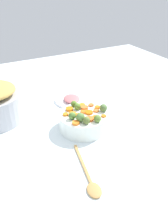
{
  "coord_description": "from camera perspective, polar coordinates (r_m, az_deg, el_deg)",
  "views": [
    {
      "loc": [
        0.87,
        -0.46,
        0.7
      ],
      "look_at": [
        -0.01,
        0.0,
        0.11
      ],
      "focal_mm": 37.56,
      "sensor_mm": 36.0,
      "label": 1
    }
  ],
  "objects": [
    {
      "name": "brussels_sprout_3",
      "position": [
        1.19,
        -1.59,
        1.36
      ],
      "size": [
        0.03,
        0.03,
        0.03
      ],
      "primitive_type": "sphere",
      "color": "olive",
      "rests_on": "serving_bowl_carrots"
    },
    {
      "name": "brussels_sprout_4",
      "position": [
        1.07,
        0.59,
        -2.02
      ],
      "size": [
        0.04,
        0.04,
        0.04
      ],
      "primitive_type": "sphere",
      "color": "#5D7132",
      "rests_on": "serving_bowl_carrots"
    },
    {
      "name": "brussels_sprout_1",
      "position": [
        1.17,
        4.74,
        1.01
      ],
      "size": [
        0.04,
        0.04,
        0.04
      ],
      "primitive_type": "sphere",
      "color": "#55743B",
      "rests_on": "serving_bowl_carrots"
    },
    {
      "name": "carrot_slice_5",
      "position": [
        1.19,
        -3.58,
        0.72
      ],
      "size": [
        0.05,
        0.05,
        0.01
      ],
      "primitive_type": "cylinder",
      "rotation": [
        0.0,
        0.0,
        4.49
      ],
      "color": "orange",
      "rests_on": "serving_bowl_carrots"
    },
    {
      "name": "carrot_slice_8",
      "position": [
        1.17,
        0.02,
        0.15
      ],
      "size": [
        0.05,
        0.05,
        0.01
      ],
      "primitive_type": "cylinder",
      "rotation": [
        0.0,
        0.0,
        0.77
      ],
      "color": "orange",
      "rests_on": "serving_bowl_carrots"
    },
    {
      "name": "carrot_slice_1",
      "position": [
        1.12,
        2.84,
        -1.27
      ],
      "size": [
        0.04,
        0.04,
        0.01
      ],
      "primitive_type": "cylinder",
      "rotation": [
        0.0,
        0.0,
        4.03
      ],
      "color": "orange",
      "rests_on": "serving_bowl_carrots"
    },
    {
      "name": "tabletop",
      "position": [
        1.2,
        0.05,
        -4.42
      ],
      "size": [
        2.4,
        2.4,
        0.02
      ],
      "primitive_type": "cube",
      "color": "silver",
      "rests_on": "ground"
    },
    {
      "name": "wooden_spoon",
      "position": [
        0.92,
        1.54,
        -16.44
      ],
      "size": [
        0.31,
        0.09,
        0.01
      ],
      "color": "tan",
      "rests_on": "tabletop"
    },
    {
      "name": "carrot_slice_12",
      "position": [
        1.22,
        -0.46,
        1.69
      ],
      "size": [
        0.04,
        0.04,
        0.01
      ],
      "primitive_type": "cylinder",
      "rotation": [
        0.0,
        0.0,
        5.13
      ],
      "color": "orange",
      "rests_on": "serving_bowl_carrots"
    },
    {
      "name": "carrot_slice_7",
      "position": [
        1.14,
        4.83,
        -0.96
      ],
      "size": [
        0.03,
        0.03,
        0.01
      ],
      "primitive_type": "cylinder",
      "rotation": [
        0.0,
        0.0,
        5.03
      ],
      "color": "orange",
      "rests_on": "serving_bowl_carrots"
    },
    {
      "name": "carrot_slice_3",
      "position": [
        1.2,
        0.1,
        1.05
      ],
      "size": [
        0.05,
        0.05,
        0.01
      ],
      "primitive_type": "cylinder",
      "rotation": [
        0.0,
        0.0,
        3.67
      ],
      "color": "orange",
      "rests_on": "serving_bowl_carrots"
    },
    {
      "name": "carrot_slice_10",
      "position": [
        1.08,
        -2.01,
        -2.66
      ],
      "size": [
        0.03,
        0.03,
        0.01
      ],
      "primitive_type": "cylinder",
      "rotation": [
        0.0,
        0.0,
        4.73
      ],
      "color": "orange",
      "rests_on": "serving_bowl_carrots"
    },
    {
      "name": "brussels_sprout_2",
      "position": [
        1.11,
        -2.89,
        -0.93
      ],
      "size": [
        0.04,
        0.04,
        0.04
      ],
      "primitive_type": "sphere",
      "color": "#548034",
      "rests_on": "serving_bowl_carrots"
    },
    {
      "name": "carrot_slice_14",
      "position": [
        1.14,
        -1.25,
        -0.83
      ],
      "size": [
        0.05,
        0.05,
        0.01
      ],
      "primitive_type": "cylinder",
      "rotation": [
        0.0,
        0.0,
        0.33
      ],
      "color": "orange",
      "rests_on": "serving_bowl_carrots"
    },
    {
      "name": "carrot_slice_6",
      "position": [
        1.14,
        -2.84,
        -0.51
      ],
      "size": [
        0.04,
        0.04,
        0.01
      ],
      "primitive_type": "cylinder",
      "rotation": [
        0.0,
        0.0,
        1.52
      ],
      "color": "orange",
      "rests_on": "serving_bowl_carrots"
    },
    {
      "name": "carrot_slice_9",
      "position": [
        1.18,
        2.96,
        0.33
      ],
      "size": [
        0.04,
        0.04,
        0.01
      ],
      "primitive_type": "cylinder",
      "rotation": [
        0.0,
        0.0,
        2.22
      ],
      "color": "orange",
      "rests_on": "serving_bowl_carrots"
    },
    {
      "name": "brussels_sprout_0",
      "position": [
        1.09,
        -0.9,
        -1.27
      ],
      "size": [
        0.04,
        0.04,
        0.04
      ],
      "primitive_type": "sphere",
      "color": "#58823E",
      "rests_on": "serving_bowl_carrots"
    },
    {
      "name": "brussels_sprout_6",
      "position": [
        1.21,
        -2.49,
        2.02
      ],
      "size": [
        0.03,
        0.03,
        0.03
      ],
      "primitive_type": "sphere",
      "color": "#557D28",
      "rests_on": "serving_bowl_carrots"
    },
    {
      "name": "serving_bowl_carrots",
      "position": [
        1.18,
        0.0,
        -2.16
      ],
      "size": [
        0.25,
        0.25,
        0.08
      ],
      "primitive_type": "cylinder",
      "color": "white",
      "rests_on": "tabletop"
    },
    {
      "name": "ham_slice_main",
      "position": [
        1.42,
        -3.02,
        3.25
      ],
      "size": [
        0.14,
        0.12,
        0.03
      ],
      "primitive_type": "ellipsoid",
      "rotation": [
        0.0,
        0.0,
        6.02
      ],
      "color": "#CA6B6E",
      "rests_on": "ham_plate"
    },
    {
      "name": "carrot_slice_0",
      "position": [
        1.2,
        3.3,
        1.15
      ],
      "size": [
        0.04,
        0.04,
        0.01
      ],
      "primitive_type": "cylinder",
      "rotation": [
        0.0,
        0.0,
        0.47
      ],
      "color": "orange",
      "rests_on": "serving_bowl_carrots"
    },
    {
      "name": "carrot_slice_4",
      "position": [
        1.15,
        -4.54,
        -0.58
      ],
      "size": [
        0.03,
        0.03,
        0.01
      ],
      "primitive_type": "cylinder",
      "rotation": [
        0.0,
        0.0,
        3.32
      ],
      "color": "orange",
      "rests_on": "serving_bowl_carrots"
    },
    {
      "name": "brussels_sprout_5",
      "position": [
        1.09,
        3.31,
        -1.6
      ],
      "size": [
        0.03,
        0.03,
        0.03
      ],
      "primitive_type": "sphere",
      "color": "olive",
      "rests_on": "serving_bowl_carrots"
    },
    {
      "name": "carrot_slice_13",
      "position": [
        1.23,
        1.75,
        1.72
      ],
      "size": [
        0.04,
        0.04,
        0.01
      ],
      "primitive_type": "cylinder",
      "rotation": [
        0.0,
        0.0,
        4.19
      ],
      "color": "orange",
      "rests_on": "serving_bowl_carrots"
    },
    {
      "name": "carrot_slice_11",
      "position": [
        1.16,
        1.33,
        -0.21
      ],
      "size": [
        0.05,
        0.05,
        0.01
      ],
      "primitive_type": "cylinder",
      "rotation": [
        0.0,
        0.0,
        0.8
      ],
      "color": "orange",
      "rests_on": "serving_bowl_carrots"
    },
    {
      "name": "carrot_slice_2",
      "position": [
        1.11,
        1.35,
        -1.7
      ],
      "size": [
        0.06,
        0.06,
        0.01
      ],
      "primitive_type": "cylinder",
      "rotation": [
        0.0,
        0.0,
        5.46
      ],
      "color": "orange",
      "rests_on": "serving_bowl_carrots"
    },
    {
      "name": "ham_plate",
      "position": [
        1.45,
        -2.98,
        2.87
      ],
      "size": [
        0.2,
        0.2,
        0.01
      ],
      "primitive_type": "cylinder",
      "color": "white",
      "rests_on": "tabletop"
    }
  ]
}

